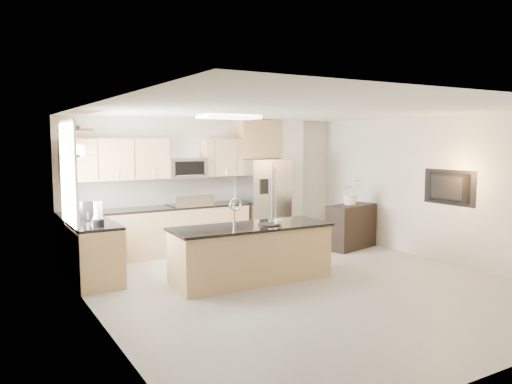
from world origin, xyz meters
TOP-DOWN VIEW (x-y plane):
  - floor at (0.00, 0.00)m, footprint 6.50×6.50m
  - ceiling at (0.00, 0.00)m, footprint 6.00×6.50m
  - wall_back at (0.00, 3.25)m, footprint 6.00×0.02m
  - wall_front at (0.00, -3.25)m, footprint 6.00×0.02m
  - wall_left at (-3.00, 0.00)m, footprint 0.02×6.50m
  - wall_right at (3.00, 0.00)m, footprint 0.02×6.50m
  - back_counter at (-1.23, 2.93)m, footprint 3.55×0.66m
  - left_counter at (-2.67, 1.85)m, footprint 0.66×1.50m
  - range at (-0.60, 2.92)m, footprint 0.76×0.64m
  - upper_cabinets at (-1.30, 3.09)m, footprint 3.50×0.33m
  - microwave at (-0.60, 3.04)m, footprint 0.76×0.40m
  - refrigerator at (1.06, 2.87)m, footprint 0.92×0.78m
  - partition_column at (1.82, 3.10)m, footprint 0.60×0.30m
  - window at (-2.98, 1.85)m, footprint 0.04×1.15m
  - shelf_lower at (-2.85, 1.95)m, footprint 0.30×1.20m
  - shelf_upper at (-2.85, 1.95)m, footprint 0.30×1.20m
  - ceiling_fixture at (-0.40, 1.60)m, footprint 1.00×0.50m
  - island at (-0.55, 0.60)m, footprint 2.53×1.00m
  - credenza at (2.34, 1.58)m, footprint 1.18×0.71m
  - cup at (-0.16, 0.43)m, footprint 0.15×0.15m
  - platter at (-0.29, 0.50)m, footprint 0.40×0.40m
  - blender at (-2.67, 1.35)m, footprint 0.16×0.16m
  - kettle at (-2.62, 1.66)m, footprint 0.20×0.20m
  - coffee_maker at (-2.69, 2.04)m, footprint 0.17×0.20m
  - bowl at (-2.85, 2.03)m, footprint 0.36×0.36m
  - flower_vase at (2.31, 1.59)m, footprint 0.76×0.68m
  - television at (2.91, -0.20)m, footprint 0.14×1.08m

SIDE VIEW (x-z plane):
  - floor at x=0.00m, z-range 0.00..0.00m
  - island at x=-0.55m, z-range -0.21..1.08m
  - credenza at x=2.34m, z-range 0.00..0.88m
  - left_counter at x=-2.67m, z-range 0.00..0.92m
  - back_counter at x=-1.23m, z-range -0.25..1.19m
  - range at x=-0.60m, z-range -0.10..1.04m
  - platter at x=-0.29m, z-range 0.87..0.88m
  - refrigerator at x=1.06m, z-range 0.00..1.78m
  - cup at x=-0.16m, z-range 0.87..0.96m
  - kettle at x=-2.62m, z-range 0.91..1.15m
  - coffee_maker at x=-2.69m, z-range 0.91..1.22m
  - blender at x=-2.67m, z-range 0.90..1.27m
  - flower_vase at x=2.31m, z-range 0.88..1.66m
  - wall_back at x=0.00m, z-range 0.00..2.60m
  - wall_front at x=0.00m, z-range 0.00..2.60m
  - wall_left at x=-3.00m, z-range 0.00..2.60m
  - wall_right at x=3.00m, z-range 0.00..2.60m
  - partition_column at x=1.82m, z-range 0.00..2.60m
  - television at x=2.91m, z-range 1.04..1.66m
  - microwave at x=-0.60m, z-range 1.43..1.83m
  - window at x=-2.98m, z-range 0.83..2.47m
  - upper_cabinets at x=-1.30m, z-range 1.45..2.20m
  - shelf_lower at x=-2.85m, z-range 1.93..1.97m
  - shelf_upper at x=-2.85m, z-range 2.30..2.34m
  - bowl at x=-2.85m, z-range 2.34..2.42m
  - ceiling_fixture at x=-0.40m, z-range 2.53..2.59m
  - ceiling at x=0.00m, z-range 2.59..2.61m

